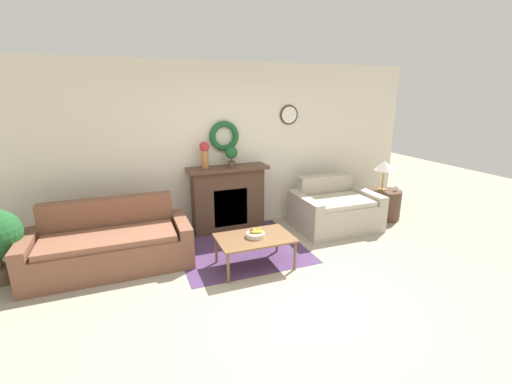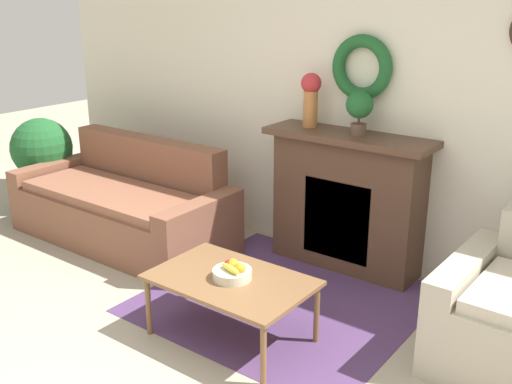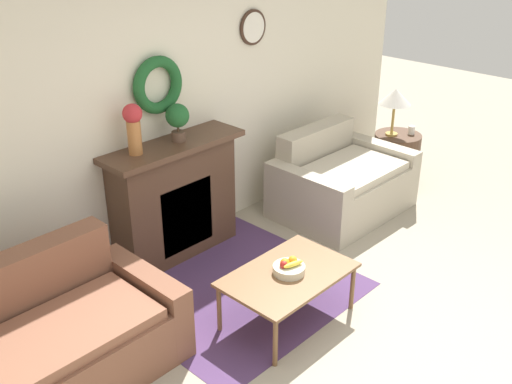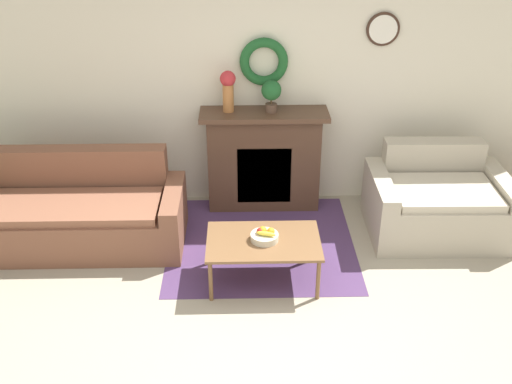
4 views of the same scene
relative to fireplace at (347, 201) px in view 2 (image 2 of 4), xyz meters
The scene contains 9 objects.
floor_rug 0.94m from the fireplace, 93.68° to the right, with size 1.80×1.74×0.01m.
wall_back 0.84m from the fireplace, 67.64° to the left, with size 6.80×0.16×2.70m.
fireplace is the anchor object (origin of this frame).
couch_left 1.95m from the fireplace, 159.68° to the right, with size 2.02×0.90×0.86m.
coffee_table 1.38m from the fireplace, 92.06° to the right, with size 0.98×0.64×0.42m.
fruit_bowl 1.36m from the fireplace, 91.67° to the right, with size 0.24×0.24×0.12m.
vase_on_mantel_left 0.86m from the fireplace, behind, with size 0.16×0.16×0.42m.
potted_plant_on_mantel 0.74m from the fireplace, 11.57° to the right, with size 0.20×0.20×0.32m.
potted_plant_floor_by_couch 3.11m from the fireplace, 168.41° to the right, with size 0.59×0.59×0.92m.
Camera 2 is at (1.97, -1.60, 2.09)m, focal length 42.00 mm.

